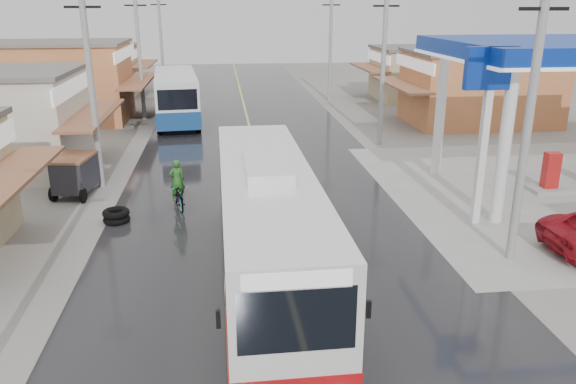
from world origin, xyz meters
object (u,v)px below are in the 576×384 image
at_px(tricycle_near, 75,173).
at_px(tyre_stack, 116,216).
at_px(cyclist, 178,192).
at_px(coach_bus, 267,227).
at_px(second_bus, 176,96).

distance_m(tricycle_near, tyre_stack, 3.97).
relative_size(cyclist, tyre_stack, 2.04).
bearing_deg(tricycle_near, coach_bus, -41.80).
bearing_deg(tyre_stack, coach_bus, -46.74).
height_order(cyclist, tricycle_near, cyclist).
xyz_separation_m(cyclist, tyre_stack, (-2.15, -1.27, -0.40)).
xyz_separation_m(tricycle_near, tyre_stack, (2.13, -3.27, -0.71)).
bearing_deg(tyre_stack, second_bus, 86.85).
bearing_deg(cyclist, coach_bus, -80.56).
bearing_deg(second_bus, cyclist, -91.22).
xyz_separation_m(coach_bus, tricycle_near, (-7.18, 8.64, -0.80)).
distance_m(coach_bus, tyre_stack, 7.52).
bearing_deg(second_bus, coach_bus, -85.34).
bearing_deg(second_bus, tyre_stack, -98.32).
relative_size(coach_bus, tricycle_near, 4.96).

